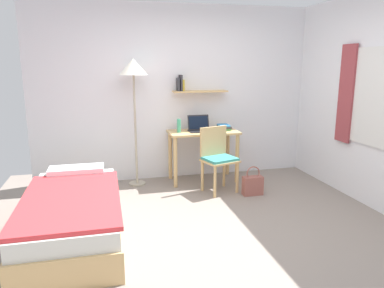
# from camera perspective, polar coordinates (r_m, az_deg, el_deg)

# --- Properties ---
(ground_plane) EXTENTS (5.28, 5.28, 0.00)m
(ground_plane) POSITION_cam_1_polar(r_m,az_deg,el_deg) (3.97, 4.57, -13.52)
(ground_plane) COLOR gray
(wall_back) EXTENTS (4.40, 0.27, 2.60)m
(wall_back) POSITION_cam_1_polar(r_m,az_deg,el_deg) (5.54, -1.78, 8.01)
(wall_back) COLOR white
(wall_back) RESTS_ON ground_plane
(bed) EXTENTS (0.92, 1.90, 0.54)m
(bed) POSITION_cam_1_polar(r_m,az_deg,el_deg) (3.92, -18.21, -10.62)
(bed) COLOR tan
(bed) RESTS_ON ground_plane
(desk) EXTENTS (1.03, 0.51, 0.76)m
(desk) POSITION_cam_1_polar(r_m,az_deg,el_deg) (5.39, 1.78, 0.42)
(desk) COLOR tan
(desk) RESTS_ON ground_plane
(desk_chair) EXTENTS (0.53, 0.49, 0.89)m
(desk_chair) POSITION_cam_1_polar(r_m,az_deg,el_deg) (4.99, 4.07, -1.88)
(desk_chair) COLOR tan
(desk_chair) RESTS_ON ground_plane
(standing_lamp) EXTENTS (0.39, 0.39, 1.81)m
(standing_lamp) POSITION_cam_1_polar(r_m,az_deg,el_deg) (5.14, -9.21, 10.79)
(standing_lamp) COLOR #B2A893
(standing_lamp) RESTS_ON ground_plane
(laptop) EXTENTS (0.33, 0.24, 0.23)m
(laptop) POSITION_cam_1_polar(r_m,az_deg,el_deg) (5.37, 1.14, 2.70)
(laptop) COLOR black
(laptop) RESTS_ON desk
(water_bottle) EXTENTS (0.06, 0.06, 0.20)m
(water_bottle) POSITION_cam_1_polar(r_m,az_deg,el_deg) (5.24, -2.08, 2.90)
(water_bottle) COLOR #42A87F
(water_bottle) RESTS_ON desk
(book_stack) EXTENTS (0.18, 0.23, 0.08)m
(book_stack) POSITION_cam_1_polar(r_m,az_deg,el_deg) (5.48, 5.07, 2.68)
(book_stack) COLOR #4CA856
(book_stack) RESTS_ON desk
(handbag) EXTENTS (0.27, 0.12, 0.40)m
(handbag) POSITION_cam_1_polar(r_m,az_deg,el_deg) (4.98, 9.55, -6.37)
(handbag) COLOR #99564C
(handbag) RESTS_ON ground_plane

